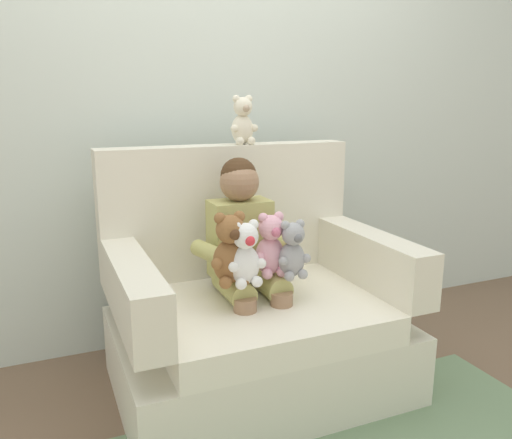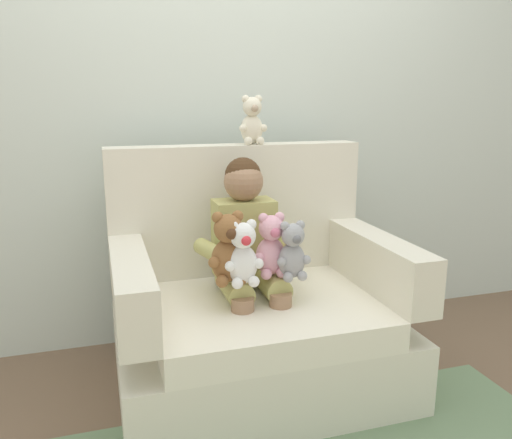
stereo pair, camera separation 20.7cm
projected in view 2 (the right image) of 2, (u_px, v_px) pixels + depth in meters
The scene contains 9 objects.
ground_plane at pixel (259, 386), 2.31m from camera, with size 8.00×8.00×0.00m, color brown.
back_wall at pixel (220, 89), 2.64m from camera, with size 6.00×0.10×2.60m, color silver.
armchair at pixel (256, 313), 2.28m from camera, with size 1.20×0.87×1.04m.
seated_child at pixel (248, 245), 2.21m from camera, with size 0.45×0.39×0.82m.
plush_white at pixel (243, 255), 2.01m from camera, with size 0.16×0.13×0.26m.
plush_grey at pixel (292, 252), 2.08m from camera, with size 0.14×0.12×0.24m.
plush_brown at pixel (228, 250), 2.03m from camera, with size 0.17×0.14×0.29m.
plush_pink at pixel (271, 247), 2.11m from camera, with size 0.16×0.13×0.27m.
plush_cream_on_backrest at pixel (252, 122), 2.40m from camera, with size 0.13×0.11×0.23m.
Camera 2 is at (-0.62, -1.98, 1.26)m, focal length 36.26 mm.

